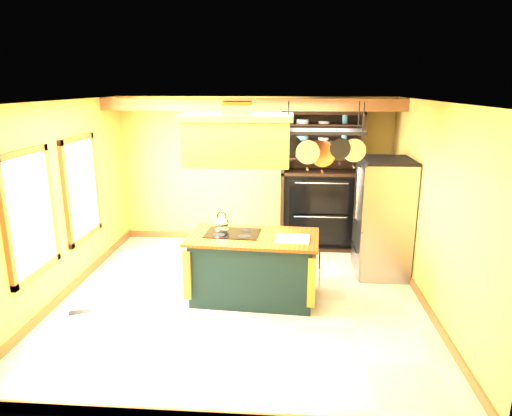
# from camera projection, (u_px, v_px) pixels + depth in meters

# --- Properties ---
(floor) EXTENTS (5.00, 5.00, 0.00)m
(floor) POSITION_uv_depth(u_px,v_px,m) (242.00, 297.00, 6.44)
(floor) COLOR beige
(floor) RESTS_ON ground
(ceiling) EXTENTS (5.00, 5.00, 0.00)m
(ceiling) POSITION_uv_depth(u_px,v_px,m) (240.00, 101.00, 5.74)
(ceiling) COLOR white
(ceiling) RESTS_ON wall_back
(wall_back) EXTENTS (5.00, 0.02, 2.70)m
(wall_back) POSITION_uv_depth(u_px,v_px,m) (255.00, 171.00, 8.50)
(wall_back) COLOR gold
(wall_back) RESTS_ON floor
(wall_front) EXTENTS (5.00, 0.02, 2.70)m
(wall_front) POSITION_uv_depth(u_px,v_px,m) (209.00, 283.00, 3.68)
(wall_front) COLOR gold
(wall_front) RESTS_ON floor
(wall_left) EXTENTS (0.02, 5.00, 2.70)m
(wall_left) POSITION_uv_depth(u_px,v_px,m) (60.00, 201.00, 6.26)
(wall_left) COLOR gold
(wall_left) RESTS_ON floor
(wall_right) EXTENTS (0.02, 5.00, 2.70)m
(wall_right) POSITION_uv_depth(u_px,v_px,m) (433.00, 208.00, 5.91)
(wall_right) COLOR gold
(wall_right) RESTS_ON floor
(ceiling_beam) EXTENTS (5.00, 0.15, 0.20)m
(ceiling_beam) POSITION_uv_depth(u_px,v_px,m) (251.00, 105.00, 7.40)
(ceiling_beam) COLOR brown
(ceiling_beam) RESTS_ON ceiling
(window_near) EXTENTS (0.06, 1.06, 1.56)m
(window_near) POSITION_uv_depth(u_px,v_px,m) (30.00, 214.00, 5.48)
(window_near) COLOR brown
(window_near) RESTS_ON wall_left
(window_far) EXTENTS (0.06, 1.06, 1.56)m
(window_far) POSITION_uv_depth(u_px,v_px,m) (82.00, 188.00, 6.83)
(window_far) COLOR brown
(window_far) RESTS_ON wall_left
(kitchen_island) EXTENTS (1.82, 1.10, 1.11)m
(kitchen_island) POSITION_uv_depth(u_px,v_px,m) (253.00, 266.00, 6.31)
(kitchen_island) COLOR black
(kitchen_island) RESTS_ON floor
(range_hood) EXTENTS (1.41, 0.80, 0.80)m
(range_hood) POSITION_uv_depth(u_px,v_px,m) (238.00, 138.00, 5.86)
(range_hood) COLOR #B4862D
(range_hood) RESTS_ON ceiling
(pot_rack) EXTENTS (1.09, 0.50, 0.84)m
(pot_rack) POSITION_uv_depth(u_px,v_px,m) (324.00, 140.00, 5.80)
(pot_rack) COLOR black
(pot_rack) RESTS_ON ceiling
(refrigerator) EXTENTS (0.77, 0.91, 1.79)m
(refrigerator) POSITION_uv_depth(u_px,v_px,m) (382.00, 220.00, 7.08)
(refrigerator) COLOR #909398
(refrigerator) RESTS_ON floor
(hutch) EXTENTS (1.40, 0.63, 2.48)m
(hutch) POSITION_uv_depth(u_px,v_px,m) (319.00, 196.00, 8.26)
(hutch) COLOR black
(hutch) RESTS_ON floor
(floor_register) EXTENTS (0.30, 0.23, 0.01)m
(floor_register) POSITION_uv_depth(u_px,v_px,m) (80.00, 312.00, 6.02)
(floor_register) COLOR black
(floor_register) RESTS_ON floor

